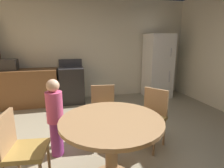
{
  "coord_description": "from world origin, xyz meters",
  "views": [
    {
      "loc": [
        -0.64,
        -2.11,
        1.57
      ],
      "look_at": [
        0.14,
        0.96,
        0.81
      ],
      "focal_mm": 29.03,
      "sensor_mm": 36.0,
      "label": 1
    }
  ],
  "objects_px": {
    "oven_range": "(72,85)",
    "chair_northeast": "(152,114)",
    "microwave": "(7,65)",
    "refrigerator": "(158,66)",
    "dining_table": "(112,133)",
    "chair_north": "(104,109)",
    "chair_west": "(19,147)",
    "person_child": "(55,116)"
  },
  "relations": [
    {
      "from": "oven_range",
      "to": "chair_northeast",
      "type": "distance_m",
      "value": 2.6
    },
    {
      "from": "microwave",
      "to": "chair_northeast",
      "type": "relative_size",
      "value": 0.51
    },
    {
      "from": "oven_range",
      "to": "refrigerator",
      "type": "height_order",
      "value": "refrigerator"
    },
    {
      "from": "dining_table",
      "to": "chair_northeast",
      "type": "distance_m",
      "value": 0.97
    },
    {
      "from": "refrigerator",
      "to": "dining_table",
      "type": "height_order",
      "value": "refrigerator"
    },
    {
      "from": "refrigerator",
      "to": "chair_northeast",
      "type": "bearing_deg",
      "value": -119.49
    },
    {
      "from": "chair_northeast",
      "to": "microwave",
      "type": "bearing_deg",
      "value": -79.66
    },
    {
      "from": "dining_table",
      "to": "chair_north",
      "type": "relative_size",
      "value": 1.28
    },
    {
      "from": "refrigerator",
      "to": "dining_table",
      "type": "xyz_separation_m",
      "value": [
        -2.07,
        -2.88,
        -0.28
      ]
    },
    {
      "from": "chair_west",
      "to": "chair_north",
      "type": "bearing_deg",
      "value": 45.44
    },
    {
      "from": "refrigerator",
      "to": "microwave",
      "type": "xyz_separation_m",
      "value": [
        -3.84,
        0.05,
        0.15
      ]
    },
    {
      "from": "refrigerator",
      "to": "chair_northeast",
      "type": "height_order",
      "value": "refrigerator"
    },
    {
      "from": "microwave",
      "to": "chair_west",
      "type": "bearing_deg",
      "value": -73.77
    },
    {
      "from": "chair_north",
      "to": "person_child",
      "type": "height_order",
      "value": "person_child"
    },
    {
      "from": "oven_range",
      "to": "person_child",
      "type": "distance_m",
      "value": 2.3
    },
    {
      "from": "microwave",
      "to": "person_child",
      "type": "height_order",
      "value": "microwave"
    },
    {
      "from": "refrigerator",
      "to": "dining_table",
      "type": "relative_size",
      "value": 1.58
    },
    {
      "from": "microwave",
      "to": "chair_north",
      "type": "height_order",
      "value": "microwave"
    },
    {
      "from": "oven_range",
      "to": "chair_north",
      "type": "relative_size",
      "value": 1.26
    },
    {
      "from": "person_child",
      "to": "chair_northeast",
      "type": "bearing_deg",
      "value": 43.35
    },
    {
      "from": "oven_range",
      "to": "dining_table",
      "type": "relative_size",
      "value": 0.99
    },
    {
      "from": "refrigerator",
      "to": "chair_north",
      "type": "height_order",
      "value": "refrigerator"
    },
    {
      "from": "person_child",
      "to": "chair_north",
      "type": "bearing_deg",
      "value": 68.9
    },
    {
      "from": "refrigerator",
      "to": "person_child",
      "type": "xyz_separation_m",
      "value": [
        -2.69,
        -2.22,
        -0.3
      ]
    },
    {
      "from": "dining_table",
      "to": "person_child",
      "type": "xyz_separation_m",
      "value": [
        -0.62,
        0.66,
        -0.02
      ]
    },
    {
      "from": "microwave",
      "to": "dining_table",
      "type": "height_order",
      "value": "microwave"
    },
    {
      "from": "microwave",
      "to": "person_child",
      "type": "distance_m",
      "value": 2.58
    },
    {
      "from": "refrigerator",
      "to": "person_child",
      "type": "relative_size",
      "value": 1.61
    },
    {
      "from": "chair_north",
      "to": "person_child",
      "type": "xyz_separation_m",
      "value": [
        -0.73,
        -0.3,
        0.08
      ]
    },
    {
      "from": "microwave",
      "to": "chair_west",
      "type": "height_order",
      "value": "microwave"
    },
    {
      "from": "person_child",
      "to": "refrigerator",
      "type": "bearing_deg",
      "value": 86.28
    },
    {
      "from": "microwave",
      "to": "chair_northeast",
      "type": "distance_m",
      "value": 3.5
    },
    {
      "from": "chair_west",
      "to": "oven_range",
      "type": "bearing_deg",
      "value": 84.64
    },
    {
      "from": "chair_west",
      "to": "microwave",
      "type": "bearing_deg",
      "value": 113.49
    },
    {
      "from": "chair_west",
      "to": "person_child",
      "type": "xyz_separation_m",
      "value": [
        0.33,
        0.54,
        0.08
      ]
    },
    {
      "from": "chair_north",
      "to": "chair_northeast",
      "type": "bearing_deg",
      "value": 66.62
    },
    {
      "from": "oven_range",
      "to": "microwave",
      "type": "xyz_separation_m",
      "value": [
        -1.45,
        -0.0,
        0.56
      ]
    },
    {
      "from": "dining_table",
      "to": "chair_north",
      "type": "xyz_separation_m",
      "value": [
        0.11,
        0.96,
        -0.09
      ]
    },
    {
      "from": "chair_northeast",
      "to": "person_child",
      "type": "relative_size",
      "value": 0.8
    },
    {
      "from": "microwave",
      "to": "dining_table",
      "type": "bearing_deg",
      "value": -58.84
    },
    {
      "from": "chair_west",
      "to": "chair_north",
      "type": "height_order",
      "value": "same"
    },
    {
      "from": "refrigerator",
      "to": "person_child",
      "type": "distance_m",
      "value": 3.5
    }
  ]
}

